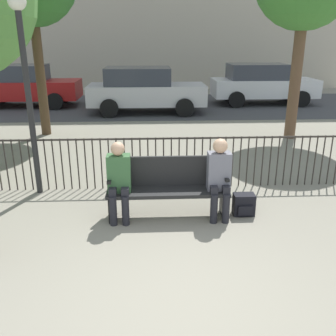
% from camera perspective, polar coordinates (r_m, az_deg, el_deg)
% --- Properties ---
extents(ground_plane, '(80.00, 80.00, 0.00)m').
position_cam_1_polar(ground_plane, '(4.17, 1.43, -19.68)').
color(ground_plane, gray).
extents(park_bench, '(1.84, 0.45, 0.92)m').
position_cam_1_polar(park_bench, '(5.70, -0.04, -2.61)').
color(park_bench, black).
rests_on(park_bench, ground).
extents(seated_person_0, '(0.34, 0.39, 1.21)m').
position_cam_1_polar(seated_person_0, '(5.53, -7.49, -1.50)').
color(seated_person_0, black).
rests_on(seated_person_0, ground).
extents(seated_person_1, '(0.34, 0.39, 1.24)m').
position_cam_1_polar(seated_person_1, '(5.60, 7.81, -1.03)').
color(seated_person_1, black).
rests_on(seated_person_1, ground).
extents(backpack, '(0.33, 0.25, 0.34)m').
position_cam_1_polar(backpack, '(5.96, 11.48, -5.49)').
color(backpack, black).
rests_on(backpack, ground).
extents(fence_railing, '(9.01, 0.03, 0.95)m').
position_cam_1_polar(fence_railing, '(6.75, -0.65, 1.48)').
color(fence_railing, '#2D2823').
rests_on(fence_railing, ground).
extents(lamp_post, '(0.28, 0.28, 3.28)m').
position_cam_1_polar(lamp_post, '(6.62, -21.00, 14.42)').
color(lamp_post, black).
rests_on(lamp_post, ground).
extents(street_surface, '(24.00, 6.00, 0.01)m').
position_cam_1_polar(street_surface, '(15.46, -1.87, 9.51)').
color(street_surface, '#3D3D3F').
rests_on(street_surface, ground).
extents(parked_car_0, '(4.20, 1.94, 1.62)m').
position_cam_1_polar(parked_car_0, '(16.21, 14.09, 12.41)').
color(parked_car_0, silver).
rests_on(parked_car_0, ground).
extents(parked_car_1, '(4.20, 1.94, 1.62)m').
position_cam_1_polar(parked_car_1, '(16.21, -21.23, 11.70)').
color(parked_car_1, maroon).
rests_on(parked_car_1, ground).
extents(parked_car_2, '(4.20, 1.94, 1.62)m').
position_cam_1_polar(parked_car_2, '(13.87, -3.62, 11.86)').
color(parked_car_2, '#B7B7BC').
rests_on(parked_car_2, ground).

